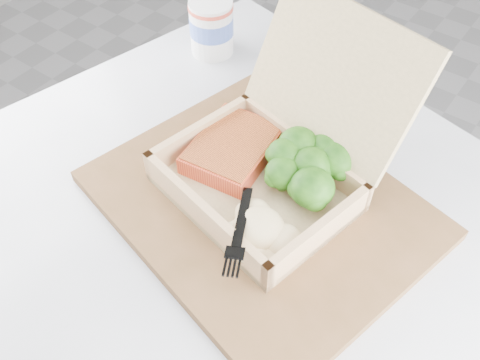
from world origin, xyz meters
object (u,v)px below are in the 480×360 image
Objects in this scene: cafe_table at (222,283)px; serving_tray at (260,204)px; takeout_container at (281,150)px; paper_cup at (211,26)px.

cafe_table is 0.19m from serving_tray.
paper_cup is (-0.25, 0.18, -0.02)m from takeout_container.
takeout_container is at bearing -36.02° from paper_cup.
cafe_table is 0.40m from paper_cup.
cafe_table is at bearing -103.93° from takeout_container.
takeout_container is at bearing 63.91° from cafe_table.
paper_cup is at bearing 129.34° from cafe_table.
serving_tray is 1.34× the size of takeout_container.
takeout_container is 0.31m from paper_cup.
paper_cup is at bearing 156.14° from takeout_container.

